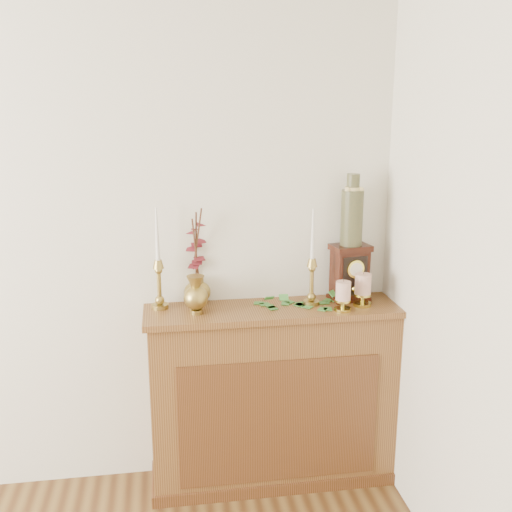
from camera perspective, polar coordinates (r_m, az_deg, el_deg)
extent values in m
cube|color=brown|center=(3.07, 1.65, -13.36)|extent=(1.20, 0.30, 0.90)
cube|color=brown|center=(2.97, 2.19, -15.48)|extent=(0.96, 0.01, 0.63)
cube|color=brown|center=(2.89, 1.71, -5.17)|extent=(1.24, 0.34, 0.03)
cube|color=brown|center=(3.29, 1.59, -19.84)|extent=(1.23, 0.33, 0.06)
cylinder|color=#A18D40|center=(2.90, -9.13, -4.74)|extent=(0.08, 0.08, 0.02)
sphere|color=#A18D40|center=(2.89, -9.15, -4.17)|extent=(0.04, 0.04, 0.04)
cylinder|color=#A18D40|center=(2.87, -9.21, -2.83)|extent=(0.02, 0.02, 0.14)
sphere|color=#A18D40|center=(2.85, -9.27, -1.37)|extent=(0.04, 0.04, 0.04)
cone|color=#A18D40|center=(2.84, -9.29, -0.78)|extent=(0.05, 0.05, 0.04)
cone|color=silver|center=(2.81, -9.41, 2.02)|extent=(0.02, 0.02, 0.25)
cylinder|color=#A18D40|center=(2.93, 5.27, -4.43)|extent=(0.08, 0.08, 0.02)
sphere|color=#A18D40|center=(2.92, 5.29, -3.88)|extent=(0.04, 0.04, 0.04)
cylinder|color=#A18D40|center=(2.90, 5.32, -2.59)|extent=(0.02, 0.02, 0.14)
sphere|color=#A18D40|center=(2.88, 5.35, -1.19)|extent=(0.04, 0.04, 0.04)
cone|color=#A18D40|center=(2.87, 5.37, -0.63)|extent=(0.05, 0.05, 0.04)
cone|color=silver|center=(2.84, 5.43, 2.06)|extent=(0.02, 0.02, 0.25)
cylinder|color=#A18D40|center=(2.81, -5.71, -5.29)|extent=(0.06, 0.06, 0.02)
sphere|color=#A18D40|center=(2.78, -5.74, -3.99)|extent=(0.11, 0.11, 0.11)
cone|color=#A18D40|center=(2.76, -5.78, -2.47)|extent=(0.08, 0.08, 0.06)
cylinder|color=#A18D40|center=(2.94, -5.58, -4.48)|extent=(0.06, 0.06, 0.01)
ellipsoid|color=#A18D40|center=(2.92, -5.61, -3.44)|extent=(0.13, 0.13, 0.11)
cylinder|color=#A18D40|center=(2.90, -5.63, -2.39)|extent=(0.06, 0.06, 0.02)
cylinder|color=#472819|center=(2.87, -5.79, 0.67)|extent=(0.04, 0.08, 0.31)
cylinder|color=#472819|center=(2.87, -5.72, 0.95)|extent=(0.01, 0.07, 0.34)
cylinder|color=#472819|center=(2.86, -5.66, 1.22)|extent=(0.05, 0.11, 0.36)
cylinder|color=gold|center=(2.86, 8.24, -5.05)|extent=(0.08, 0.08, 0.01)
cylinder|color=gold|center=(2.85, 8.26, -4.60)|extent=(0.02, 0.02, 0.04)
cylinder|color=gold|center=(2.85, 8.27, -4.21)|extent=(0.07, 0.07, 0.01)
cylinder|color=beige|center=(2.83, 8.31, -3.29)|extent=(0.07, 0.07, 0.09)
cylinder|color=#472819|center=(2.82, 8.34, -2.35)|extent=(0.00, 0.00, 0.01)
cylinder|color=gold|center=(2.94, 10.07, -4.53)|extent=(0.09, 0.09, 0.02)
cylinder|color=gold|center=(2.94, 10.09, -4.05)|extent=(0.02, 0.02, 0.04)
cylinder|color=gold|center=(2.93, 10.11, -3.63)|extent=(0.08, 0.08, 0.01)
cylinder|color=beige|center=(2.91, 10.15, -2.63)|extent=(0.08, 0.08, 0.10)
cylinder|color=#472819|center=(2.90, 10.20, -1.62)|extent=(0.00, 0.00, 0.01)
cube|color=#34742C|center=(2.88, 1.18, -4.79)|extent=(0.05, 0.04, 0.00)
cube|color=#34742C|center=(2.95, 4.59, -4.40)|extent=(0.06, 0.06, 0.00)
cube|color=#34742C|center=(2.93, 6.92, -4.61)|extent=(0.06, 0.06, 0.00)
cube|color=#34742C|center=(2.84, 2.89, -5.12)|extent=(0.05, 0.04, 0.00)
cube|color=#34742C|center=(2.92, 1.20, -4.57)|extent=(0.05, 0.05, 0.00)
cube|color=#34742C|center=(2.90, 4.60, -4.72)|extent=(0.05, 0.06, 0.00)
cube|color=#34742C|center=(2.89, 4.32, -4.78)|extent=(0.05, 0.05, 0.00)
cube|color=#34742C|center=(2.95, 8.35, -4.52)|extent=(0.06, 0.06, 0.00)
cube|color=#34742C|center=(2.83, 1.74, -5.20)|extent=(0.06, 0.05, 0.00)
cube|color=#34742C|center=(2.85, 0.48, -5.02)|extent=(0.04, 0.05, 0.00)
cube|color=#34742C|center=(2.80, 1.94, -5.36)|extent=(0.06, 0.06, 0.00)
cube|color=#34742C|center=(2.83, 1.64, -5.17)|extent=(0.06, 0.06, 0.00)
cube|color=#34742C|center=(2.84, 2.63, -5.14)|extent=(0.05, 0.04, 0.00)
cube|color=#34742C|center=(2.92, 2.32, -4.52)|extent=(0.06, 0.06, 0.00)
cube|color=#34742C|center=(2.95, 7.41, -4.45)|extent=(0.05, 0.06, 0.00)
cube|color=#34742C|center=(2.86, 1.28, -4.02)|extent=(0.05, 0.05, 0.02)
cube|color=#34742C|center=(2.81, 2.66, -3.96)|extent=(0.05, 0.05, 0.02)
cube|color=#34742C|center=(2.92, 7.32, -3.57)|extent=(0.05, 0.05, 0.02)
cube|color=#33130A|center=(3.03, 8.80, -3.90)|extent=(0.21, 0.16, 0.02)
cube|color=#33130A|center=(2.99, 8.89, -1.71)|extent=(0.18, 0.14, 0.24)
cube|color=#33130A|center=(2.96, 8.99, 0.79)|extent=(0.21, 0.16, 0.03)
cube|color=black|center=(2.94, 9.41, -1.91)|extent=(0.13, 0.03, 0.19)
cylinder|color=#F4DD48|center=(2.93, 9.48, -1.24)|extent=(0.09, 0.03, 0.09)
cylinder|color=silver|center=(2.93, 9.48, -1.24)|extent=(0.07, 0.02, 0.07)
sphere|color=#F4DD48|center=(2.97, 9.33, -3.10)|extent=(0.03, 0.03, 0.03)
cylinder|color=#1A3429|center=(2.93, 9.10, 3.61)|extent=(0.11, 0.11, 0.27)
cylinder|color=#1A3429|center=(2.90, 9.24, 6.86)|extent=(0.06, 0.06, 0.09)
cylinder|color=#DCC67E|center=(2.91, 9.21, 6.31)|extent=(0.08, 0.08, 0.02)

